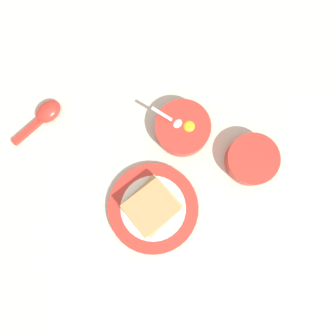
% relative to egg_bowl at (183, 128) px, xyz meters
% --- Properties ---
extents(ground_plane, '(3.00, 3.00, 0.00)m').
position_rel_egg_bowl_xyz_m(ground_plane, '(0.09, -0.06, -0.02)').
color(ground_plane, beige).
extents(egg_bowl, '(0.13, 0.14, 0.07)m').
position_rel_egg_bowl_xyz_m(egg_bowl, '(0.00, 0.00, 0.00)').
color(egg_bowl, red).
rests_on(egg_bowl, ground_plane).
extents(toast_plate, '(0.21, 0.21, 0.02)m').
position_rel_egg_bowl_xyz_m(toast_plate, '(0.18, 0.08, -0.01)').
color(toast_plate, red).
rests_on(toast_plate, ground_plane).
extents(toast_sandwich, '(0.12, 0.11, 0.04)m').
position_rel_egg_bowl_xyz_m(toast_sandwich, '(0.18, 0.07, 0.01)').
color(toast_sandwich, tan).
rests_on(toast_sandwich, toast_plate).
extents(soup_spoon, '(0.15, 0.05, 0.03)m').
position_rel_egg_bowl_xyz_m(soup_spoon, '(0.20, -0.27, -0.01)').
color(soup_spoon, red).
rests_on(soup_spoon, ground_plane).
extents(congee_bowl, '(0.12, 0.12, 0.05)m').
position_rel_egg_bowl_xyz_m(congee_bowl, '(-0.05, 0.17, 0.00)').
color(congee_bowl, red).
rests_on(congee_bowl, ground_plane).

